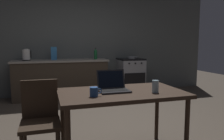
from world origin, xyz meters
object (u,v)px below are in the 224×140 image
object	(u,v)px
stove_oven	(130,76)
electric_kettle	(26,55)
laptop	(113,87)
dining_table	(121,98)
bottle	(96,54)
cereal_box	(54,53)
frying_pan	(133,57)
chair	(40,116)
drinking_glass	(155,86)
coffee_mug	(94,92)

from	to	relation	value
stove_oven	electric_kettle	size ratio (longest dim) A/B	3.42
laptop	electric_kettle	size ratio (longest dim) A/B	1.24
dining_table	bottle	size ratio (longest dim) A/B	4.89
stove_oven	bottle	size ratio (longest dim) A/B	3.23
electric_kettle	cereal_box	size ratio (longest dim) A/B	0.87
stove_oven	bottle	xyz separation A→B (m)	(-0.92, -0.05, 0.57)
frying_pan	cereal_box	bearing A→B (deg)	178.57
bottle	cereal_box	world-z (taller)	cereal_box
stove_oven	frying_pan	size ratio (longest dim) A/B	2.06
bottle	frying_pan	xyz separation A→B (m)	(0.97, 0.02, -0.10)
stove_oven	frying_pan	world-z (taller)	frying_pan
chair	drinking_glass	bearing A→B (deg)	-29.57
dining_table	electric_kettle	xyz separation A→B (m)	(-1.18, 3.02, 0.33)
chair	bottle	size ratio (longest dim) A/B	3.20
stove_oven	cereal_box	xyz separation A→B (m)	(-1.88, 0.02, 0.59)
coffee_mug	frying_pan	bearing A→B (deg)	61.72
chair	frying_pan	world-z (taller)	frying_pan
stove_oven	drinking_glass	xyz separation A→B (m)	(-0.97, -3.17, 0.38)
frying_pan	cereal_box	xyz separation A→B (m)	(-1.94, 0.05, 0.12)
laptop	electric_kettle	world-z (taller)	electric_kettle
dining_table	electric_kettle	distance (m)	3.26
laptop	cereal_box	bearing A→B (deg)	91.04
stove_oven	electric_kettle	xyz separation A→B (m)	(-2.47, 0.00, 0.57)
electric_kettle	drinking_glass	world-z (taller)	electric_kettle
coffee_mug	drinking_glass	distance (m)	0.66
dining_table	electric_kettle	size ratio (longest dim) A/B	5.18
stove_oven	chair	xyz separation A→B (m)	(-2.15, -2.84, 0.06)
frying_pan	coffee_mug	bearing A→B (deg)	-118.28
bottle	cereal_box	distance (m)	0.97
electric_kettle	cereal_box	bearing A→B (deg)	1.94
electric_kettle	drinking_glass	xyz separation A→B (m)	(1.50, -3.17, -0.19)
dining_table	coffee_mug	size ratio (longest dim) A/B	11.07
laptop	drinking_glass	bearing A→B (deg)	-34.29
chair	frying_pan	distance (m)	3.60
laptop	frying_pan	xyz separation A→B (m)	(1.43, 2.95, 0.11)
bottle	frying_pan	world-z (taller)	bottle
dining_table	cereal_box	xyz separation A→B (m)	(-0.59, 3.04, 0.36)
laptop	electric_kettle	xyz separation A→B (m)	(-1.10, 2.97, 0.21)
frying_pan	drinking_glass	size ratio (longest dim) A/B	3.30
stove_oven	dining_table	world-z (taller)	stove_oven
dining_table	chair	size ratio (longest dim) A/B	1.53
laptop	cereal_box	distance (m)	3.05
electric_kettle	bottle	world-z (taller)	bottle
electric_kettle	drinking_glass	distance (m)	3.51
dining_table	laptop	bearing A→B (deg)	151.43
cereal_box	electric_kettle	bearing A→B (deg)	-178.06
dining_table	chair	distance (m)	0.88
drinking_glass	stove_oven	bearing A→B (deg)	72.96
coffee_mug	drinking_glass	bearing A→B (deg)	-1.33
laptop	chair	bearing A→B (deg)	161.99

